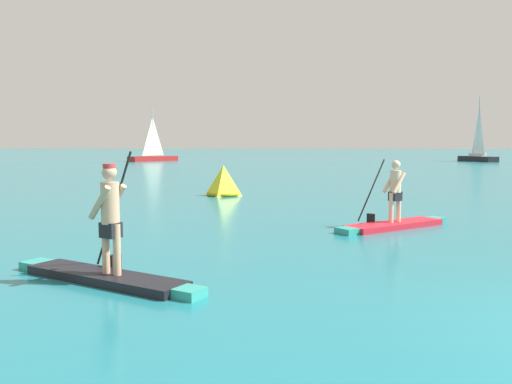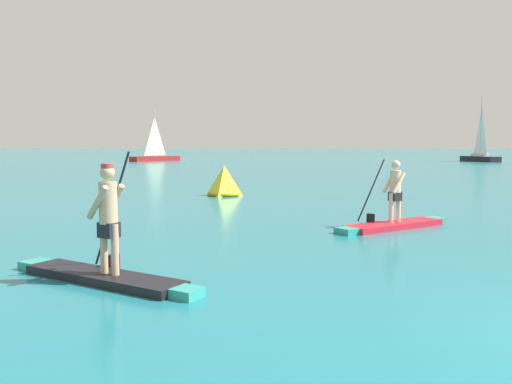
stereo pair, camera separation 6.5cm
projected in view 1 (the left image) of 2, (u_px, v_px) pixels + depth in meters
paddleboarder_near_left at (106, 260)px, 7.60m from camera, size 3.27×1.90×1.92m
paddleboarder_mid_center at (394, 217)px, 12.52m from camera, size 2.98×2.49×1.64m
race_marker_buoy at (224, 182)px, 20.37m from camera, size 1.31×1.31×1.19m
sailboat_left_horizon at (153, 155)px, 61.42m from camera, size 5.10×5.82×6.13m
sailboat_right_horizon at (478, 153)px, 60.07m from camera, size 3.16×5.53×7.40m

